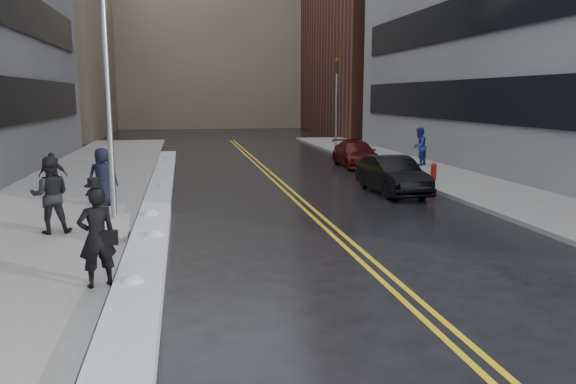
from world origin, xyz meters
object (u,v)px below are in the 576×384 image
lamppost (111,145)px  fire_hydrant (434,171)px  pedestrian_b (50,195)px  pedestrian_east (419,146)px  car_maroon (356,154)px  pedestrian_d (53,176)px  car_black (392,175)px  pedestrian_c (103,177)px  pedestrian_fedora (97,237)px  traffic_signal (336,101)px

lamppost → fire_hydrant: 14.81m
pedestrian_b → pedestrian_east: pedestrian_b is taller
pedestrian_east → car_maroon: bearing=-65.4°
fire_hydrant → pedestrian_d: size_ratio=0.46×
pedestrian_d → car_black: (12.41, -0.50, -0.23)m
pedestrian_d → car_maroon: (13.59, 7.84, -0.29)m
fire_hydrant → pedestrian_d: 15.17m
fire_hydrant → pedestrian_east: size_ratio=0.37×
pedestrian_c → car_black: pedestrian_c is taller
lamppost → pedestrian_east: 18.89m
pedestrian_fedora → pedestrian_east: size_ratio=0.98×
traffic_signal → pedestrian_d: (-14.59, -15.60, -2.45)m
lamppost → pedestrian_c: size_ratio=3.98×
pedestrian_fedora → car_black: 13.45m
traffic_signal → car_black: (-2.18, -16.10, -2.69)m
traffic_signal → pedestrian_d: 21.49m
fire_hydrant → pedestrian_east: 5.13m
fire_hydrant → pedestrian_b: 15.66m
pedestrian_east → car_maroon: (-2.95, 1.36, -0.47)m
car_maroon → fire_hydrant: bearing=-74.6°
lamppost → car_black: 11.43m
pedestrian_c → pedestrian_east: pedestrian_east is taller
fire_hydrant → pedestrian_c: size_ratio=0.38×
traffic_signal → car_maroon: (-1.00, -7.75, -2.74)m
pedestrian_d → pedestrian_fedora: bearing=102.2°
pedestrian_b → pedestrian_d: 5.48m
pedestrian_fedora → traffic_signal: bearing=-136.7°
fire_hydrant → pedestrian_fedora: pedestrian_fedora is taller
pedestrian_fedora → pedestrian_d: bearing=-96.0°
pedestrian_b → pedestrian_c: pedestrian_b is taller
fire_hydrant → car_maroon: bearing=103.5°
pedestrian_fedora → pedestrian_b: pedestrian_b is taller
pedestrian_fedora → fire_hydrant: bearing=-158.6°
pedestrian_c → pedestrian_d: size_ratio=1.20×
lamppost → pedestrian_east: size_ratio=3.88×
pedestrian_b → car_black: bearing=-162.9°
fire_hydrant → traffic_signal: bearing=92.0°
pedestrian_fedora → pedestrian_b: (-1.81, 4.62, 0.05)m
fire_hydrant → car_black: (-2.68, -2.10, 0.17)m
lamppost → pedestrian_c: lamppost is taller
pedestrian_east → car_black: size_ratio=0.45×
traffic_signal → pedestrian_b: size_ratio=2.96×
pedestrian_fedora → pedestrian_east: bearing=-151.8°
pedestrian_b → pedestrian_east: bearing=-148.7°
pedestrian_b → pedestrian_c: (0.84, 3.68, -0.06)m
pedestrian_d → car_maroon: bearing=-153.9°
pedestrian_d → pedestrian_east: bearing=-162.5°
pedestrian_b → pedestrian_fedora: bearing=105.2°
fire_hydrant → pedestrian_c: 13.59m
pedestrian_d → pedestrian_c: bearing=134.5°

